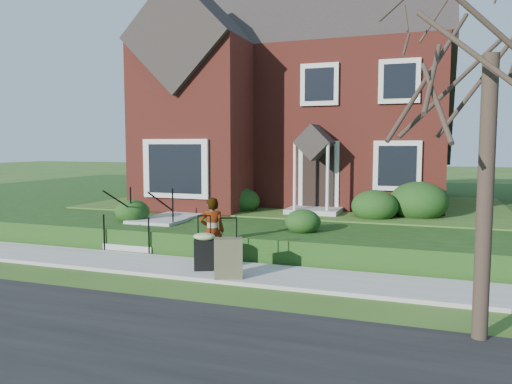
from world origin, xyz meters
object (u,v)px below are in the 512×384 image
at_px(front_steps, 148,229).
at_px(tree_verge, 493,25).
at_px(suitcase_olive, 228,258).
at_px(woman, 212,231).
at_px(suitcase_black, 204,249).

height_order(front_steps, tree_verge, tree_verge).
xyz_separation_m(front_steps, tree_verge, (7.81, -3.98, 3.81)).
bearing_deg(tree_verge, front_steps, 152.99).
bearing_deg(front_steps, tree_verge, -27.01).
xyz_separation_m(front_steps, suitcase_olive, (3.35, -2.43, 0.01)).
bearing_deg(woman, suitcase_black, 71.21).
distance_m(woman, tree_verge, 6.73).
bearing_deg(front_steps, suitcase_olive, -35.91).
height_order(woman, suitcase_olive, woman).
height_order(woman, suitcase_black, woman).
xyz_separation_m(woman, tree_verge, (5.22, -2.46, 3.46)).
distance_m(front_steps, tree_verge, 9.56).
distance_m(suitcase_black, suitcase_olive, 0.83).
bearing_deg(front_steps, woman, -30.51).
relative_size(woman, suitcase_black, 1.29).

